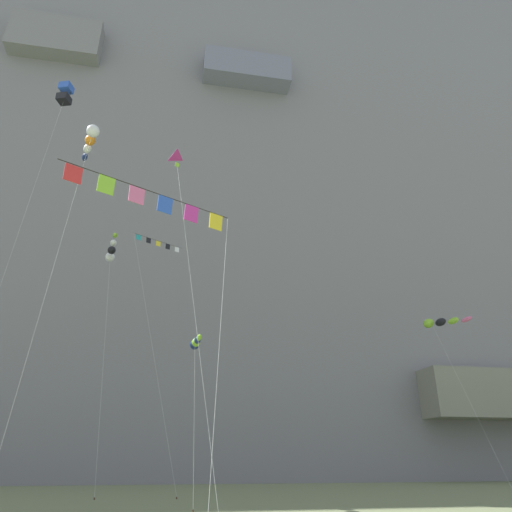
# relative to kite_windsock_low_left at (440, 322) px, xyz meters

# --- Properties ---
(cliff_face) EXTENTS (180.00, 33.18, 79.21)m
(cliff_face) POSITION_rel_kite_windsock_low_left_xyz_m (-14.91, 27.30, 26.93)
(cliff_face) COLOR gray
(cliff_face) RESTS_ON ground
(kite_windsock_low_left) EXTENTS (2.24, 5.74, 13.29)m
(kite_windsock_low_left) POSITION_rel_kite_windsock_low_left_xyz_m (0.00, 0.00, 0.00)
(kite_windsock_low_left) COLOR #8CCC33
(kite_windsock_low_left) RESTS_ON ground
(kite_box_mid_right) EXTENTS (2.41, 2.59, 30.97)m
(kite_box_mid_right) POSITION_rel_kite_windsock_low_left_xyz_m (-32.39, -2.28, 17.31)
(kite_box_mid_right) COLOR blue
(kite_box_mid_right) RESTS_ON ground
(kite_windsock_high_center) EXTENTS (2.51, 6.94, 18.60)m
(kite_windsock_high_center) POSITION_rel_kite_windsock_low_left_xyz_m (-27.59, 2.13, 5.29)
(kite_windsock_high_center) COLOR white
(kite_windsock_high_center) RESTS_ON ground
(kite_windsock_near_cliff) EXTENTS (0.56, 3.53, 8.33)m
(kite_windsock_near_cliff) POSITION_rel_kite_windsock_low_left_xyz_m (-20.79, -9.34, -4.74)
(kite_windsock_near_cliff) COLOR navy
(kite_windsock_near_cliff) RESTS_ON ground
(kite_windsock_far_left) EXTENTS (1.84, 3.89, 19.50)m
(kite_windsock_far_left) POSITION_rel_kite_windsock_low_left_xyz_m (-27.58, -11.23, 6.40)
(kite_windsock_far_left) COLOR white
(kite_windsock_far_left) RESTS_ON ground
(kite_delta_front_field) EXTENTS (2.71, 5.99, 17.78)m
(kite_delta_front_field) POSITION_rel_kite_windsock_low_left_xyz_m (-22.10, -12.02, 3.80)
(kite_delta_front_field) COLOR #CC3399
(kite_delta_front_field) RESTS_ON ground
(kite_banner_far_right) EXTENTS (4.80, 7.23, 19.38)m
(kite_banner_far_right) POSITION_rel_kite_windsock_low_left_xyz_m (-23.78, 1.98, 5.20)
(kite_banner_far_right) COLOR black
(kite_banner_far_right) RESTS_ON ground
(kite_banner_upper_left) EXTENTS (5.48, 2.80, 10.42)m
(kite_banner_upper_left) POSITION_rel_kite_windsock_low_left_xyz_m (-23.01, -20.56, -2.76)
(kite_banner_upper_left) COLOR black
(kite_banner_upper_left) RESTS_ON ground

